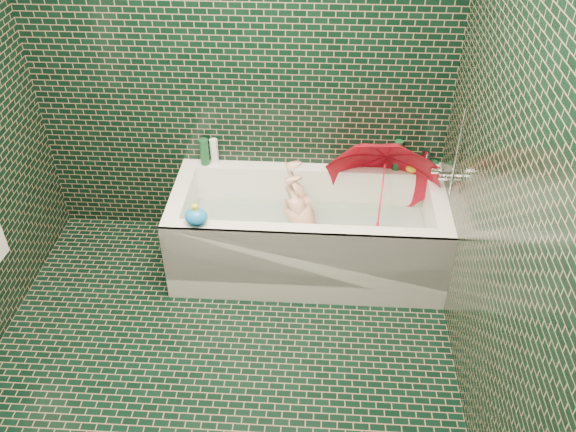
# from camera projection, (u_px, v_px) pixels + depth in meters

# --- Properties ---
(floor) EXTENTS (2.80, 2.80, 0.00)m
(floor) POSITION_uv_depth(u_px,v_px,m) (216.00, 386.00, 3.28)
(floor) COLOR black
(floor) RESTS_ON ground
(wall_back) EXTENTS (2.80, 0.00, 2.80)m
(wall_back) POSITION_uv_depth(u_px,v_px,m) (238.00, 61.00, 3.63)
(wall_back) COLOR black
(wall_back) RESTS_ON floor
(wall_right) EXTENTS (0.00, 2.80, 2.80)m
(wall_right) POSITION_uv_depth(u_px,v_px,m) (514.00, 210.00, 2.45)
(wall_right) COLOR black
(wall_right) RESTS_ON floor
(bathtub) EXTENTS (1.70, 0.75, 0.55)m
(bathtub) POSITION_uv_depth(u_px,v_px,m) (307.00, 240.00, 3.92)
(bathtub) COLOR white
(bathtub) RESTS_ON floor
(bath_mat) EXTENTS (1.35, 0.47, 0.01)m
(bath_mat) POSITION_uv_depth(u_px,v_px,m) (307.00, 245.00, 3.97)
(bath_mat) COLOR green
(bath_mat) RESTS_ON bathtub
(water) EXTENTS (1.48, 0.53, 0.00)m
(water) POSITION_uv_depth(u_px,v_px,m) (308.00, 228.00, 3.88)
(water) COLOR silver
(water) RESTS_ON bathtub
(faucet) EXTENTS (0.18, 0.19, 0.55)m
(faucet) POSITION_uv_depth(u_px,v_px,m) (449.00, 171.00, 3.55)
(faucet) COLOR silver
(faucet) RESTS_ON wall_right
(child) EXTENTS (0.91, 0.34, 0.40)m
(child) POSITION_uv_depth(u_px,v_px,m) (307.00, 229.00, 3.86)
(child) COLOR #DDA88A
(child) RESTS_ON bathtub
(umbrella) EXTENTS (0.90, 1.01, 0.96)m
(umbrella) POSITION_uv_depth(u_px,v_px,m) (381.00, 193.00, 3.77)
(umbrella) COLOR red
(umbrella) RESTS_ON bathtub
(soap_bottle_a) EXTENTS (0.12, 0.12, 0.27)m
(soap_bottle_a) POSITION_uv_depth(u_px,v_px,m) (434.00, 175.00, 3.92)
(soap_bottle_a) COLOR white
(soap_bottle_a) RESTS_ON bathtub
(soap_bottle_b) EXTENTS (0.08, 0.08, 0.17)m
(soap_bottle_b) POSITION_uv_depth(u_px,v_px,m) (434.00, 173.00, 3.94)
(soap_bottle_b) COLOR #43217B
(soap_bottle_b) RESTS_ON bathtub
(soap_bottle_c) EXTENTS (0.17, 0.17, 0.17)m
(soap_bottle_c) POSITION_uv_depth(u_px,v_px,m) (429.00, 172.00, 3.94)
(soap_bottle_c) COLOR #134523
(soap_bottle_c) RESTS_ON bathtub
(bottle_right_tall) EXTENTS (0.07, 0.07, 0.21)m
(bottle_right_tall) POSITION_uv_depth(u_px,v_px,m) (397.00, 155.00, 3.91)
(bottle_right_tall) COLOR #134523
(bottle_right_tall) RESTS_ON bathtub
(bottle_right_pump) EXTENTS (0.06, 0.06, 0.17)m
(bottle_right_pump) POSITION_uv_depth(u_px,v_px,m) (424.00, 161.00, 3.89)
(bottle_right_pump) COLOR silver
(bottle_right_pump) RESTS_ON bathtub
(bottle_left_tall) EXTENTS (0.06, 0.06, 0.18)m
(bottle_left_tall) POSITION_uv_depth(u_px,v_px,m) (204.00, 152.00, 3.97)
(bottle_left_tall) COLOR #134523
(bottle_left_tall) RESTS_ON bathtub
(bottle_left_short) EXTENTS (0.07, 0.07, 0.17)m
(bottle_left_short) POSITION_uv_depth(u_px,v_px,m) (214.00, 151.00, 3.98)
(bottle_left_short) COLOR white
(bottle_left_short) RESTS_ON bathtub
(rubber_duck) EXTENTS (0.11, 0.09, 0.09)m
(rubber_duck) POSITION_uv_depth(u_px,v_px,m) (413.00, 167.00, 3.91)
(rubber_duck) COLOR yellow
(rubber_duck) RESTS_ON bathtub
(bath_toy) EXTENTS (0.16, 0.15, 0.13)m
(bath_toy) POSITION_uv_depth(u_px,v_px,m) (196.00, 217.00, 3.47)
(bath_toy) COLOR blue
(bath_toy) RESTS_ON bathtub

